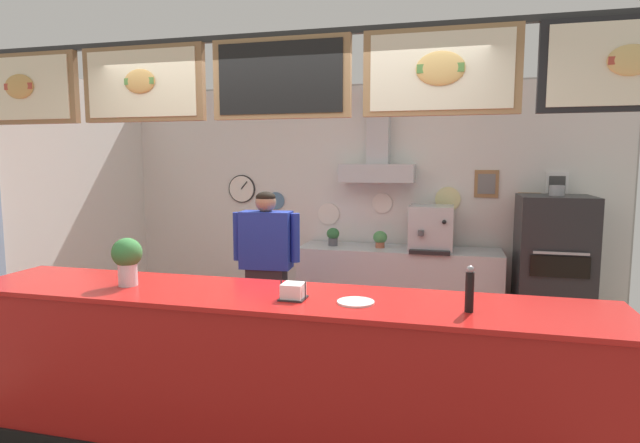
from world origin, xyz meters
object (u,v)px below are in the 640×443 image
at_px(potted_thyme, 380,238).
at_px(condiment_plate, 356,302).
at_px(pepper_grinder, 470,289).
at_px(shop_worker, 267,275).
at_px(espresso_machine, 431,228).
at_px(napkin_holder, 293,292).
at_px(pizza_oven, 552,272).
at_px(basil_vase, 127,259).
at_px(potted_sage, 333,236).

distance_m(potted_thyme, condiment_plate, 2.70).
bearing_deg(pepper_grinder, shop_worker, 141.23).
relative_size(shop_worker, pepper_grinder, 6.14).
xyz_separation_m(espresso_machine, potted_thyme, (-0.54, 0.02, -0.13)).
height_order(espresso_machine, napkin_holder, espresso_machine).
distance_m(pizza_oven, napkin_holder, 3.20).
bearing_deg(basil_vase, potted_thyme, 63.66).
height_order(potted_thyme, pepper_grinder, pepper_grinder).
xyz_separation_m(potted_thyme, basil_vase, (-1.31, -2.65, 0.20)).
relative_size(shop_worker, espresso_machine, 3.01).
bearing_deg(basil_vase, napkin_holder, -2.35).
xyz_separation_m(shop_worker, espresso_machine, (1.36, 1.33, 0.30)).
bearing_deg(pepper_grinder, pizza_oven, 71.34).
bearing_deg(basil_vase, shop_worker, 69.23).
height_order(potted_thyme, condiment_plate, potted_thyme).
bearing_deg(potted_thyme, pepper_grinder, -72.22).
height_order(potted_thyme, napkin_holder, napkin_holder).
distance_m(basil_vase, condiment_plate, 1.55).
bearing_deg(potted_thyme, basil_vase, -116.34).
relative_size(pizza_oven, potted_thyme, 8.72).
xyz_separation_m(potted_thyme, potted_sage, (-0.53, 0.01, 0.01)).
bearing_deg(potted_sage, espresso_machine, -1.25).
height_order(basil_vase, condiment_plate, basil_vase).
bearing_deg(potted_thyme, napkin_holder, -93.12).
relative_size(pizza_oven, basil_vase, 5.05).
relative_size(potted_thyme, pepper_grinder, 0.72).
bearing_deg(shop_worker, pepper_grinder, 136.79).
bearing_deg(condiment_plate, basil_vase, 178.50).
bearing_deg(basil_vase, potted_sage, 73.64).
relative_size(potted_thyme, napkin_holder, 1.17).
xyz_separation_m(pizza_oven, espresso_machine, (-1.19, 0.11, 0.38)).
bearing_deg(pepper_grinder, condiment_plate, 178.49).
xyz_separation_m(shop_worker, pepper_grinder, (1.69, -1.35, 0.31)).
height_order(condiment_plate, pepper_grinder, pepper_grinder).
height_order(pizza_oven, basil_vase, pizza_oven).
relative_size(basil_vase, napkin_holder, 2.02).
xyz_separation_m(espresso_machine, condiment_plate, (-0.31, -2.67, -0.10)).
xyz_separation_m(shop_worker, condiment_plate, (1.05, -1.34, 0.19)).
bearing_deg(potted_thyme, pizza_oven, -4.09).
relative_size(napkin_holder, pepper_grinder, 0.61).
relative_size(espresso_machine, pepper_grinder, 2.04).
distance_m(pizza_oven, potted_thyme, 1.76).
relative_size(espresso_machine, potted_sage, 2.64).
distance_m(espresso_machine, condiment_plate, 2.69).
height_order(shop_worker, basil_vase, shop_worker).
distance_m(basil_vase, napkin_holder, 1.17).
bearing_deg(condiment_plate, espresso_machine, 83.35).
relative_size(potted_sage, napkin_holder, 1.26).
distance_m(shop_worker, basil_vase, 1.43).
bearing_deg(napkin_holder, potted_sage, 98.10).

